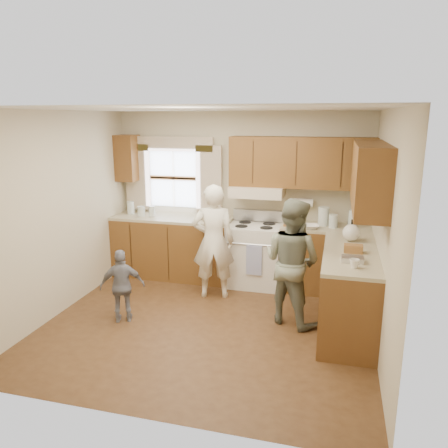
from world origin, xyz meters
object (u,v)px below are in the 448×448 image
(stove, at_px, (255,254))
(woman_left, at_px, (213,242))
(woman_right, at_px, (292,262))
(child, at_px, (122,286))

(stove, height_order, woman_left, woman_left)
(stove, bearing_deg, woman_left, -128.55)
(woman_left, relative_size, woman_right, 1.03)
(stove, relative_size, child, 1.19)
(child, bearing_deg, stove, -152.80)
(stove, height_order, child, stove)
(stove, xyz_separation_m, woman_right, (0.64, -1.09, 0.29))
(woman_right, distance_m, child, 2.04)
(stove, height_order, woman_right, woman_right)
(stove, distance_m, woman_left, 0.81)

